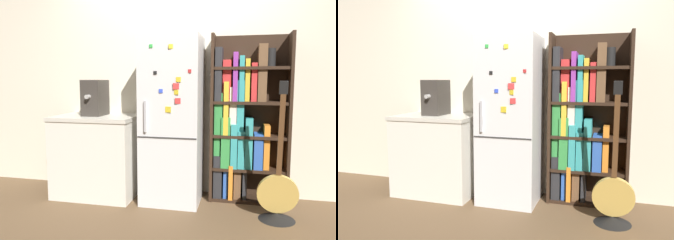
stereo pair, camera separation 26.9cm
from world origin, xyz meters
The scene contains 7 objects.
ground_plane centered at (0.00, 0.00, 0.00)m, with size 16.00×16.00×0.00m, color brown.
wall_back centered at (0.00, 0.47, 1.30)m, with size 8.00×0.05×2.60m.
refrigerator centered at (0.00, 0.16, 0.85)m, with size 0.59×0.61×1.70m.
bookshelf centered at (0.70, 0.32, 0.81)m, with size 0.79×0.30×1.72m.
kitchen_counter centered at (-0.84, 0.14, 0.44)m, with size 0.88×0.65×0.88m.
espresso_machine centered at (-0.86, 0.15, 1.07)m, with size 0.20×0.36×0.38m.
guitar centered at (1.03, -0.15, 0.18)m, with size 0.36×0.33×1.25m.
Camera 2 is at (0.96, -3.06, 1.26)m, focal length 35.00 mm.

